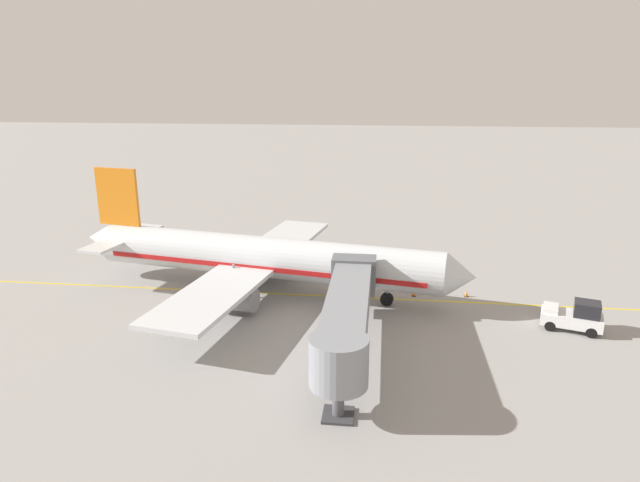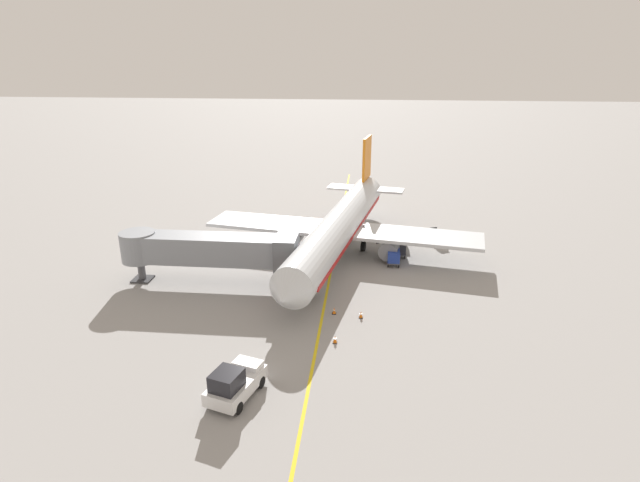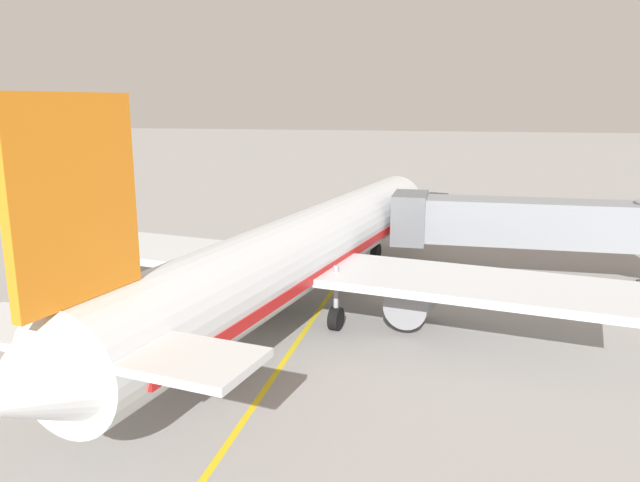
# 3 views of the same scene
# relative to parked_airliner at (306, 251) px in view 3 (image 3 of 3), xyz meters

# --- Properties ---
(ground_plane) EXTENTS (400.00, 400.00, 0.00)m
(ground_plane) POSITION_rel_parked_airliner_xyz_m (0.58, 0.46, -3.19)
(ground_plane) COLOR gray
(gate_lead_in_line) EXTENTS (0.24, 80.00, 0.01)m
(gate_lead_in_line) POSITION_rel_parked_airliner_xyz_m (0.58, 0.46, -3.18)
(gate_lead_in_line) COLOR gold
(gate_lead_in_line) RESTS_ON ground
(parked_airliner) EXTENTS (30.45, 37.21, 10.63)m
(parked_airliner) POSITION_rel_parked_airliner_xyz_m (0.00, 0.00, 0.00)
(parked_airliner) COLOR silver
(parked_airliner) RESTS_ON ground
(jet_bridge) EXTENTS (16.92, 3.50, 4.98)m
(jet_bridge) POSITION_rel_parked_airliner_xyz_m (11.84, 8.56, 0.27)
(jet_bridge) COLOR gray
(jet_bridge) RESTS_ON ground
(pushback_tractor) EXTENTS (3.40, 4.85, 2.40)m
(pushback_tractor) POSITION_rel_parked_airliner_xyz_m (5.13, 25.58, -2.09)
(pushback_tractor) COLOR silver
(pushback_tractor) RESTS_ON ground
(baggage_tug_lead) EXTENTS (2.07, 2.77, 1.62)m
(baggage_tug_lead) POSITION_rel_parked_airliner_xyz_m (-10.96, -4.81, -2.47)
(baggage_tug_lead) COLOR silver
(baggage_tug_lead) RESTS_ON ground
(baggage_cart_front) EXTENTS (1.31, 2.90, 1.58)m
(baggage_cart_front) POSITION_rel_parked_airliner_xyz_m (-5.77, 2.28, -2.24)
(baggage_cart_front) COLOR #4C4C51
(baggage_cart_front) RESTS_ON ground
(baggage_cart_second_in_train) EXTENTS (1.31, 2.90, 1.58)m
(baggage_cart_second_in_train) POSITION_rel_parked_airliner_xyz_m (-6.52, -0.23, -2.24)
(baggage_cart_second_in_train) COLOR #4C4C51
(baggage_cart_second_in_train) RESTS_ON ground
(baggage_cart_third_in_train) EXTENTS (1.31, 2.90, 1.58)m
(baggage_cart_third_in_train) POSITION_rel_parked_airliner_xyz_m (-6.80, -3.75, -2.24)
(baggage_cart_third_in_train) COLOR #4C4C51
(baggage_cart_third_in_train) RESTS_ON ground
(ground_crew_wing_walker) EXTENTS (0.62, 0.52, 1.69)m
(ground_crew_wing_walker) POSITION_rel_parked_airliner_xyz_m (-4.20, -3.82, -2.23)
(ground_crew_wing_walker) COLOR #232328
(ground_crew_wing_walker) RESTS_ON ground
(safety_cone_nose_left) EXTENTS (0.36, 0.36, 0.59)m
(safety_cone_nose_left) POSITION_rel_parked_airliner_xyz_m (-0.38, 13.71, -2.90)
(safety_cone_nose_left) COLOR black
(safety_cone_nose_left) RESTS_ON ground
(safety_cone_nose_right) EXTENTS (0.36, 0.36, 0.59)m
(safety_cone_nose_right) POSITION_rel_parked_airliner_xyz_m (-2.65, 14.20, -2.90)
(safety_cone_nose_right) COLOR black
(safety_cone_nose_right) RESTS_ON ground
(safety_cone_wing_tip) EXTENTS (0.36, 0.36, 0.59)m
(safety_cone_wing_tip) POSITION_rel_parked_airliner_xyz_m (-0.77, 18.35, -2.90)
(safety_cone_wing_tip) COLOR black
(safety_cone_wing_tip) RESTS_ON ground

